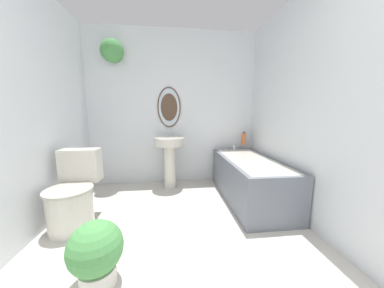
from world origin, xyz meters
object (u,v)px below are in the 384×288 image
(shampoo_bottle, at_px, (244,139))
(bathtub, at_px, (249,178))
(pedestal_sink, at_px, (170,153))
(toilet, at_px, (74,196))
(potted_plant, at_px, (96,252))

(shampoo_bottle, bearing_deg, bathtub, -104.29)
(pedestal_sink, bearing_deg, toilet, -136.64)
(pedestal_sink, xyz_separation_m, bathtub, (1.04, -0.52, -0.25))
(pedestal_sink, relative_size, potted_plant, 1.96)
(bathtub, bearing_deg, potted_plant, -142.93)
(toilet, xyz_separation_m, bathtub, (2.00, 0.39, -0.03))
(toilet, bearing_deg, bathtub, 11.07)
(potted_plant, bearing_deg, bathtub, 37.07)
(pedestal_sink, xyz_separation_m, potted_plant, (-0.48, -1.67, -0.29))
(shampoo_bottle, height_order, potted_plant, shampoo_bottle)
(shampoo_bottle, bearing_deg, potted_plant, -132.95)
(toilet, xyz_separation_m, potted_plant, (0.48, -0.76, -0.07))
(toilet, relative_size, shampoo_bottle, 3.54)
(potted_plant, bearing_deg, shampoo_bottle, 47.05)
(pedestal_sink, height_order, potted_plant, pedestal_sink)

